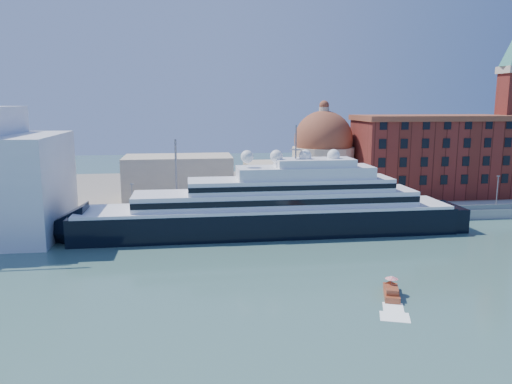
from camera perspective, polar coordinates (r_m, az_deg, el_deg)
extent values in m
plane|color=#375F5C|center=(89.92, 3.67, -8.54)|extent=(400.00, 400.00, 0.00)
cube|color=gray|center=(121.83, 0.51, -2.89)|extent=(180.00, 10.00, 2.50)
cube|color=slate|center=(161.75, -1.59, 0.30)|extent=(260.00, 72.00, 2.00)
cube|color=slate|center=(117.07, 0.83, -2.50)|extent=(180.00, 0.10, 1.20)
cube|color=black|center=(110.96, 1.20, -3.61)|extent=(83.36, 12.82, 6.95)
cone|color=black|center=(112.92, -21.39, -4.09)|extent=(10.69, 12.82, 12.82)
cube|color=black|center=(124.38, 20.56, -2.86)|extent=(6.41, 11.76, 6.41)
cube|color=white|center=(110.12, 1.21, -1.73)|extent=(81.22, 13.04, 0.64)
cube|color=white|center=(110.09, 2.31, -0.71)|extent=(61.99, 10.69, 3.21)
cube|color=black|center=(104.93, 2.82, -1.26)|extent=(61.99, 0.15, 1.28)
cube|color=white|center=(110.16, 3.97, 0.86)|extent=(44.89, 9.62, 2.78)
cube|color=white|center=(110.46, 5.61, 2.26)|extent=(29.92, 8.55, 2.56)
cube|color=white|center=(110.69, 6.71, 3.37)|extent=(17.10, 7.48, 1.71)
cylinder|color=slate|center=(109.26, 4.58, 5.69)|extent=(0.32, 0.32, 7.48)
sphere|color=white|center=(107.77, -1.02, 4.06)|extent=(2.78, 2.78, 2.78)
sphere|color=white|center=(108.71, 2.35, 4.10)|extent=(2.78, 2.78, 2.78)
sphere|color=white|center=(110.01, 5.65, 4.14)|extent=(2.78, 2.78, 2.78)
sphere|color=white|center=(111.67, 8.86, 4.15)|extent=(2.78, 2.78, 2.78)
cube|color=white|center=(109.37, -17.13, -5.26)|extent=(11.74, 6.61, 1.49)
cube|color=white|center=(109.26, -16.19, -4.57)|extent=(4.21, 3.25, 1.11)
cube|color=maroon|center=(79.64, 15.20, -11.13)|extent=(4.24, 6.96, 1.10)
cube|color=maroon|center=(78.29, 15.29, -10.78)|extent=(2.57, 3.17, 0.88)
cylinder|color=slate|center=(79.67, 15.23, -10.07)|extent=(0.07, 0.07, 1.76)
cone|color=red|center=(79.34, 15.26, -9.39)|extent=(1.98, 1.98, 0.44)
cube|color=maroon|center=(152.87, 19.20, 3.70)|extent=(42.00, 18.00, 22.00)
cube|color=brown|center=(152.10, 19.45, 8.00)|extent=(43.00, 19.00, 1.50)
cube|color=maroon|center=(164.62, 26.84, 5.87)|extent=(6.00, 6.00, 35.00)
cylinder|color=beige|center=(148.06, 7.62, 2.42)|extent=(18.00, 18.00, 14.00)
sphere|color=brown|center=(147.12, 7.71, 5.89)|extent=(17.00, 17.00, 17.00)
cylinder|color=beige|center=(146.75, 7.78, 9.01)|extent=(3.00, 3.00, 3.00)
cube|color=beige|center=(143.33, 2.41, 1.44)|extent=(18.00, 14.00, 10.00)
cube|color=beige|center=(142.96, -8.85, 1.70)|extent=(30.00, 16.00, 12.00)
cylinder|color=slate|center=(117.28, -13.93, -1.09)|extent=(0.24, 0.24, 8.00)
cube|color=slate|center=(116.56, -14.02, 0.89)|extent=(0.80, 0.30, 0.25)
cylinder|color=slate|center=(117.83, 0.72, -0.73)|extent=(0.24, 0.24, 8.00)
cube|color=slate|center=(117.12, 0.73, 1.24)|extent=(0.80, 0.30, 0.25)
cylinder|color=slate|center=(125.75, 14.37, -0.35)|extent=(0.24, 0.24, 8.00)
cube|color=slate|center=(125.08, 14.45, 1.49)|extent=(0.80, 0.30, 0.25)
cylinder|color=slate|center=(139.79, 25.84, -0.02)|extent=(0.24, 0.24, 8.00)
cube|color=slate|center=(139.20, 25.97, 1.64)|extent=(0.80, 0.30, 0.25)
cylinder|color=slate|center=(117.73, -9.09, 1.60)|extent=(0.50, 0.50, 18.00)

